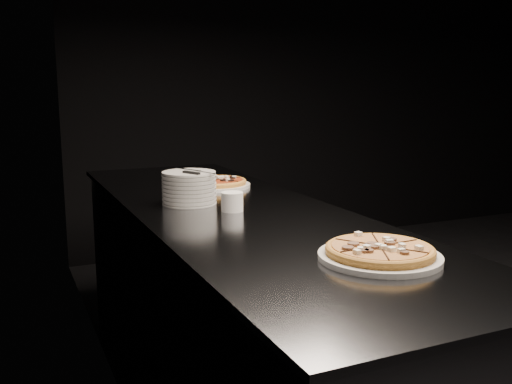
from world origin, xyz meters
name	(u,v)px	position (x,y,z in m)	size (l,w,h in m)	color
wall_left	(132,78)	(-2.50, 0.00, 1.40)	(0.02, 5.00, 2.80)	black
wall_back	(347,84)	(0.00, 2.50, 1.40)	(5.00, 0.02, 2.80)	black
counter	(235,323)	(-2.13, 0.00, 0.46)	(0.74, 2.44, 0.92)	slate
pizza_mushroom	(380,252)	(-2.03, -0.76, 0.94)	(0.33, 0.33, 0.04)	silver
pizza_tomato	(216,183)	(-2.03, 0.47, 0.94)	(0.31, 0.31, 0.04)	silver
plate_stack	(189,187)	(-2.25, 0.16, 0.98)	(0.21, 0.21, 0.13)	silver
cutlery	(192,171)	(-2.25, 0.15, 1.05)	(0.08, 0.22, 0.01)	#B6B9BE
ramekin	(232,201)	(-2.16, -0.04, 0.96)	(0.08, 0.08, 0.07)	silver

